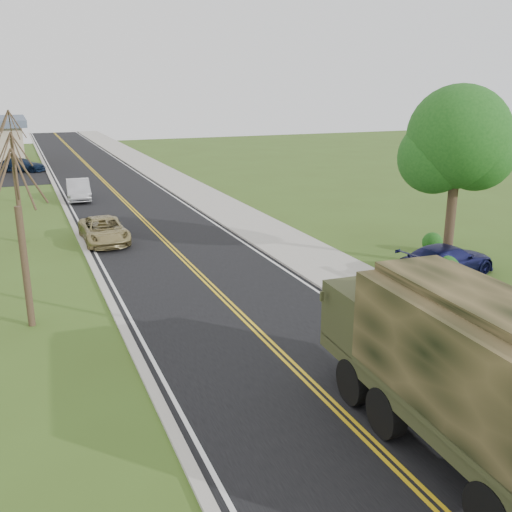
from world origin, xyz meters
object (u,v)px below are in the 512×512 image
utility_box_near (445,341)px  suv_champagne (104,230)px  sedan_silver (78,190)px  pickup_navy (447,260)px  utility_box_far (487,349)px  military_truck (459,359)px

utility_box_near → suv_champagne: bearing=127.8°
sedan_silver → pickup_navy: size_ratio=0.95×
pickup_navy → utility_box_near: (-5.35, -6.18, -0.19)m
utility_box_near → utility_box_far: utility_box_near is taller
suv_champagne → sedan_silver: 12.73m
pickup_navy → utility_box_near: pickup_navy is taller
pickup_navy → utility_box_near: 8.17m
sedan_silver → utility_box_far: size_ratio=6.98×
military_truck → sedan_silver: size_ratio=1.75×
military_truck → pickup_navy: military_truck is taller
utility_box_near → pickup_navy: bearing=63.6°
military_truck → utility_box_far: bearing=39.8°
pickup_navy → military_truck: bearing=130.6°
pickup_navy → utility_box_far: (-4.48, -7.03, -0.27)m
sedan_silver → pickup_navy: bearing=-58.3°
military_truck → utility_box_far: military_truck is taller
military_truck → suv_champagne: bearing=105.1°
pickup_navy → utility_box_near: bearing=129.8°
military_truck → pickup_navy: bearing=52.9°
suv_champagne → pickup_navy: bearing=-42.5°
utility_box_near → military_truck: bearing=-114.3°
sedan_silver → utility_box_near: (7.53, -30.33, -0.25)m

